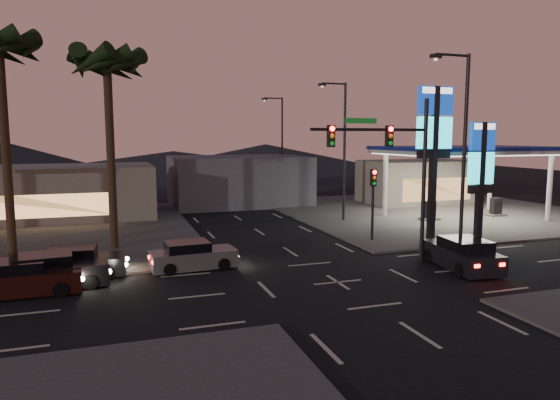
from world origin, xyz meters
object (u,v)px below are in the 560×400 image
object	(u,v)px
gas_station	(466,152)
traffic_signal_mast	(394,157)
pylon_sign_tall	(434,133)
car_lane_a_front	(50,272)
car_lane_b_mid	(78,263)
pylon_sign_short	(481,164)
suv_station	(462,254)
car_lane_a_mid	(24,279)
car_lane_b_front	(192,256)

from	to	relation	value
gas_station	traffic_signal_mast	distance (m)	15.82
pylon_sign_tall	car_lane_a_front	xyz separation A→B (m)	(-20.01, -2.56, -5.72)
pylon_sign_tall	car_lane_b_mid	bearing A→B (deg)	-176.77
pylon_sign_short	gas_station	bearing A→B (deg)	56.31
car_lane_b_mid	suv_station	bearing A→B (deg)	-13.92
car_lane_a_mid	car_lane_b_front	bearing A→B (deg)	14.42
car_lane_a_mid	traffic_signal_mast	bearing A→B (deg)	-1.45
pylon_sign_short	suv_station	xyz separation A→B (m)	(-4.51, -4.30, -3.97)
pylon_sign_short	suv_station	bearing A→B (deg)	-136.35
car_lane_a_front	car_lane_a_mid	world-z (taller)	car_lane_a_front
traffic_signal_mast	car_lane_b_front	distance (m)	10.62
car_lane_a_mid	car_lane_a_front	bearing A→B (deg)	31.94
pylon_sign_short	suv_station	world-z (taller)	pylon_sign_short
pylon_sign_tall	suv_station	world-z (taller)	pylon_sign_tall
traffic_signal_mast	car_lane_b_mid	bearing A→B (deg)	170.34
pylon_sign_tall	car_lane_b_front	size ratio (longest dim) A/B	2.18
traffic_signal_mast	suv_station	bearing A→B (deg)	-33.19
car_lane_a_mid	gas_station	bearing A→B (deg)	18.69
traffic_signal_mast	pylon_sign_tall	bearing A→B (deg)	36.52
pylon_sign_tall	suv_station	bearing A→B (deg)	-110.76
pylon_sign_short	car_lane_a_mid	world-z (taller)	pylon_sign_short
car_lane_a_front	traffic_signal_mast	bearing A→B (deg)	-3.58
car_lane_b_mid	suv_station	world-z (taller)	suv_station
car_lane_b_mid	car_lane_a_front	bearing A→B (deg)	-122.74
gas_station	pylon_sign_tall	xyz separation A→B (m)	(-7.50, -6.50, 1.31)
pylon_sign_tall	car_lane_b_front	xyz separation A→B (m)	(-14.06, -1.35, -5.78)
car_lane_a_front	car_lane_b_mid	xyz separation A→B (m)	(0.95, 1.48, -0.05)
gas_station	suv_station	bearing A→B (deg)	-128.86
car_lane_a_front	gas_station	bearing A→B (deg)	18.22
car_lane_a_front	suv_station	bearing A→B (deg)	-8.67
pylon_sign_tall	car_lane_b_front	distance (m)	15.26
pylon_sign_short	car_lane_b_front	xyz separation A→B (m)	(-16.56, -0.35, -4.05)
traffic_signal_mast	car_lane_b_front	world-z (taller)	traffic_signal_mast
car_lane_b_mid	pylon_sign_tall	bearing A→B (deg)	3.23
traffic_signal_mast	car_lane_a_mid	world-z (taller)	traffic_signal_mast
pylon_sign_short	car_lane_a_mid	bearing A→B (deg)	-174.86
car_lane_b_front	car_lane_b_mid	world-z (taller)	car_lane_b_mid
pylon_sign_short	car_lane_b_front	world-z (taller)	pylon_sign_short
pylon_sign_tall	traffic_signal_mast	xyz separation A→B (m)	(-4.74, -3.51, -1.17)
car_lane_a_mid	suv_station	bearing A→B (deg)	-6.63
car_lane_a_front	car_lane_b_front	xyz separation A→B (m)	(5.95, 1.21, -0.06)
pylon_sign_short	traffic_signal_mast	size ratio (longest dim) A/B	0.88
car_lane_a_mid	car_lane_b_front	distance (m)	7.05
pylon_sign_tall	pylon_sign_short	xyz separation A→B (m)	(2.50, -1.00, -1.74)
car_lane_b_mid	suv_station	xyz separation A→B (m)	(17.05, -4.23, 0.07)
suv_station	car_lane_a_mid	bearing A→B (deg)	173.37
gas_station	car_lane_a_mid	xyz separation A→B (m)	(-28.39, -9.60, -4.44)
car_lane_a_front	suv_station	size ratio (longest dim) A/B	0.99
car_lane_a_mid	pylon_sign_tall	bearing A→B (deg)	8.45
gas_station	traffic_signal_mast	size ratio (longest dim) A/B	1.53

